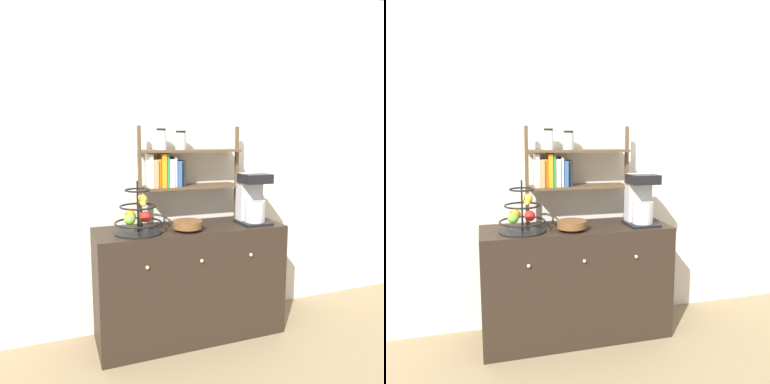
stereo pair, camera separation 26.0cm
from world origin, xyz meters
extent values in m
plane|color=#847051|center=(0.00, 0.00, 0.00)|extent=(12.00, 12.00, 0.00)
cube|color=silver|center=(0.00, 0.49, 1.30)|extent=(7.00, 0.05, 2.60)
cube|color=black|center=(0.00, 0.22, 0.40)|extent=(1.32, 0.44, 0.81)
sphere|color=#B2AD8C|center=(-0.36, -0.01, 0.63)|extent=(0.02, 0.02, 0.02)
sphere|color=#B2AD8C|center=(0.00, -0.01, 0.63)|extent=(0.02, 0.02, 0.02)
sphere|color=#B2AD8C|center=(0.36, -0.01, 0.63)|extent=(0.02, 0.02, 0.02)
cube|color=black|center=(0.47, 0.16, 0.82)|extent=(0.21, 0.23, 0.02)
cube|color=#B7B7BC|center=(0.47, 0.22, 1.00)|extent=(0.18, 0.09, 0.35)
cylinder|color=#B7B7BC|center=(0.47, 0.14, 0.90)|extent=(0.15, 0.15, 0.15)
cube|color=black|center=(0.47, 0.14, 1.14)|extent=(0.20, 0.18, 0.07)
cylinder|color=black|center=(-0.38, 0.17, 0.81)|extent=(0.31, 0.31, 0.01)
cylinder|color=black|center=(-0.38, 0.17, 0.98)|extent=(0.01, 0.01, 0.34)
torus|color=black|center=(-0.38, 0.17, 0.88)|extent=(0.31, 0.31, 0.01)
torus|color=black|center=(-0.38, 0.17, 0.98)|extent=(0.24, 0.24, 0.01)
torus|color=black|center=(-0.38, 0.17, 1.09)|extent=(0.17, 0.17, 0.01)
sphere|color=red|center=(-0.33, 0.17, 0.91)|extent=(0.07, 0.07, 0.07)
sphere|color=#6BAD33|center=(-0.44, 0.13, 0.91)|extent=(0.07, 0.07, 0.07)
sphere|color=orange|center=(-0.42, 0.22, 0.92)|extent=(0.08, 0.08, 0.08)
ellipsoid|color=yellow|center=(-0.35, 0.17, 1.01)|extent=(0.05, 0.15, 0.04)
sphere|color=gold|center=(-0.34, 0.22, 1.02)|extent=(0.07, 0.07, 0.07)
cylinder|color=brown|center=(-0.05, 0.12, 0.82)|extent=(0.11, 0.11, 0.02)
cylinder|color=brown|center=(-0.05, 0.12, 0.85)|extent=(0.20, 0.20, 0.05)
cube|color=brown|center=(-0.32, 0.35, 1.16)|extent=(0.02, 0.02, 0.70)
cube|color=brown|center=(0.43, 0.35, 1.16)|extent=(0.02, 0.02, 0.70)
cube|color=brown|center=(0.05, 0.35, 1.07)|extent=(0.72, 0.20, 0.02)
cube|color=brown|center=(0.05, 0.35, 1.33)|extent=(0.72, 0.20, 0.02)
cube|color=white|center=(-0.25, 0.35, 1.20)|extent=(0.03, 0.14, 0.23)
cube|color=tan|center=(-0.22, 0.35, 1.18)|extent=(0.03, 0.16, 0.20)
cube|color=orange|center=(-0.19, 0.35, 1.18)|extent=(0.02, 0.12, 0.20)
cube|color=orange|center=(-0.16, 0.35, 1.20)|extent=(0.03, 0.16, 0.23)
cube|color=#2D8C47|center=(-0.13, 0.35, 1.20)|extent=(0.02, 0.14, 0.23)
cube|color=white|center=(-0.11, 0.35, 1.18)|extent=(0.03, 0.15, 0.20)
cube|color=white|center=(-0.08, 0.35, 1.19)|extent=(0.02, 0.12, 0.21)
cube|color=#2D599E|center=(-0.05, 0.35, 1.17)|extent=(0.02, 0.16, 0.18)
cube|color=black|center=(-0.02, 0.35, 1.17)|extent=(0.03, 0.12, 0.18)
cylinder|color=silver|center=(-0.16, 0.35, 1.41)|extent=(0.07, 0.07, 0.13)
cylinder|color=black|center=(-0.16, 0.35, 1.48)|extent=(0.07, 0.07, 0.02)
cylinder|color=#ADB2B7|center=(-0.02, 0.35, 1.40)|extent=(0.08, 0.08, 0.12)
cylinder|color=black|center=(-0.02, 0.35, 1.47)|extent=(0.07, 0.07, 0.02)
camera|label=1|loc=(-0.88, -2.19, 1.43)|focal=35.00mm
camera|label=2|loc=(-0.64, -2.27, 1.43)|focal=35.00mm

